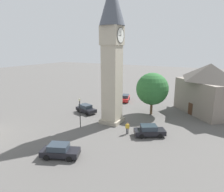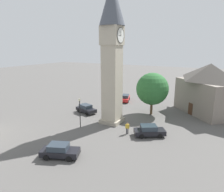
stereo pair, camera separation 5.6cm
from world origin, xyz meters
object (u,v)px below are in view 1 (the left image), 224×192
at_px(clock_tower, 112,42).
at_px(car_red_corner, 86,109).
at_px(car_blue_kerb, 125,98).
at_px(lamp_post, 80,108).
at_px(pedestrian, 127,127).
at_px(building_terrace_right, 208,88).
at_px(car_silver_kerb, 149,131).
at_px(tree, 152,89).
at_px(car_white_side, 60,151).

xyz_separation_m(clock_tower, car_red_corner, (-1.86, -6.46, -11.61)).
relative_size(car_blue_kerb, lamp_post, 1.00).
height_order(clock_tower, pedestrian, clock_tower).
xyz_separation_m(pedestrian, building_terrace_right, (-15.25, 8.72, 3.56)).
bearing_deg(car_blue_kerb, lamp_post, 1.76).
relative_size(clock_tower, building_terrace_right, 1.65).
bearing_deg(clock_tower, lamp_post, -37.33).
xyz_separation_m(car_red_corner, building_terrace_right, (-10.55, 19.17, 3.81)).
height_order(car_silver_kerb, building_terrace_right, building_terrace_right).
distance_m(pedestrian, building_terrace_right, 17.92).
distance_m(clock_tower, tree, 11.17).
xyz_separation_m(car_white_side, tree, (-18.75, 4.10, 3.86)).
height_order(car_silver_kerb, pedestrian, pedestrian).
bearing_deg(car_white_side, clock_tower, -179.45).
distance_m(car_red_corner, building_terrace_right, 22.21).
bearing_deg(pedestrian, car_white_side, -23.20).
height_order(car_silver_kerb, car_white_side, same).
height_order(car_white_side, lamp_post, lamp_post).
xyz_separation_m(car_blue_kerb, car_silver_kerb, (14.58, 10.52, 0.00)).
bearing_deg(car_white_side, car_silver_kerb, 145.60).
distance_m(car_red_corner, pedestrian, 11.46).
height_order(car_white_side, pedestrian, pedestrian).
distance_m(pedestrian, tree, 10.35).
bearing_deg(car_blue_kerb, clock_tower, 16.20).
relative_size(car_red_corner, car_white_side, 0.99).
distance_m(clock_tower, car_red_corner, 13.41).
bearing_deg(car_silver_kerb, car_red_corner, -106.26).
bearing_deg(car_silver_kerb, car_white_side, -34.40).
height_order(pedestrian, lamp_post, lamp_post).
bearing_deg(clock_tower, building_terrace_right, 134.29).
height_order(car_red_corner, tree, tree).
xyz_separation_m(car_white_side, building_terrace_right, (-24.31, 12.60, 3.81)).
bearing_deg(building_terrace_right, car_white_side, -27.40).
relative_size(car_blue_kerb, tree, 0.60).
relative_size(clock_tower, car_red_corner, 4.77).
bearing_deg(lamp_post, pedestrian, 100.03).
distance_m(tree, lamp_post, 13.29).
distance_m(clock_tower, lamp_post, 10.69).
bearing_deg(pedestrian, clock_tower, -125.47).
xyz_separation_m(clock_tower, pedestrian, (2.85, 4.00, -11.36)).
bearing_deg(tree, lamp_post, -33.83).
bearing_deg(tree, car_blue_kerb, -125.93).
height_order(car_blue_kerb, tree, tree).
bearing_deg(lamp_post, car_silver_kerb, 101.72).
height_order(car_silver_kerb, car_red_corner, same).
bearing_deg(car_blue_kerb, tree, 54.07).
bearing_deg(car_red_corner, pedestrian, 65.78).
relative_size(car_blue_kerb, car_red_corner, 1.00).
distance_m(car_white_side, tree, 19.58).
xyz_separation_m(car_red_corner, tree, (-5.00, 10.67, 3.86)).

